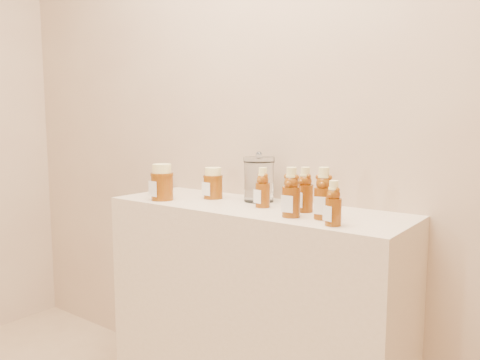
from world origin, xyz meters
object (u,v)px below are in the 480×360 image
Objects in this scene: display_table at (253,318)px; bear_bottle_front_left at (291,189)px; glass_canister at (259,177)px; honey_jar_left at (161,182)px; bear_bottle_back_left at (263,185)px.

bear_bottle_front_left is (0.23, -0.10, 0.55)m from display_table.
glass_canister is at bearing 140.13° from bear_bottle_front_left.
display_table is at bearing -67.95° from glass_canister.
display_table is 6.12× the size of glass_canister.
glass_canister is at bearing 17.72° from honey_jar_left.
bear_bottle_front_left reaches higher than bear_bottle_back_left.
honey_jar_left is (-0.52, -0.02, -0.03)m from bear_bottle_back_left.
glass_canister is (0.44, 0.12, 0.04)m from honey_jar_left.
bear_bottle_back_left is 0.13m from glass_canister.
bear_bottle_back_left is 0.20m from bear_bottle_front_left.
glass_canister is (-0.08, 0.10, 0.01)m from bear_bottle_back_left.
display_table is at bearing 153.06° from bear_bottle_front_left.
honey_jar_left is 0.46m from glass_canister.
bear_bottle_front_left is 0.71m from honey_jar_left.
glass_canister is at bearing 142.44° from bear_bottle_back_left.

